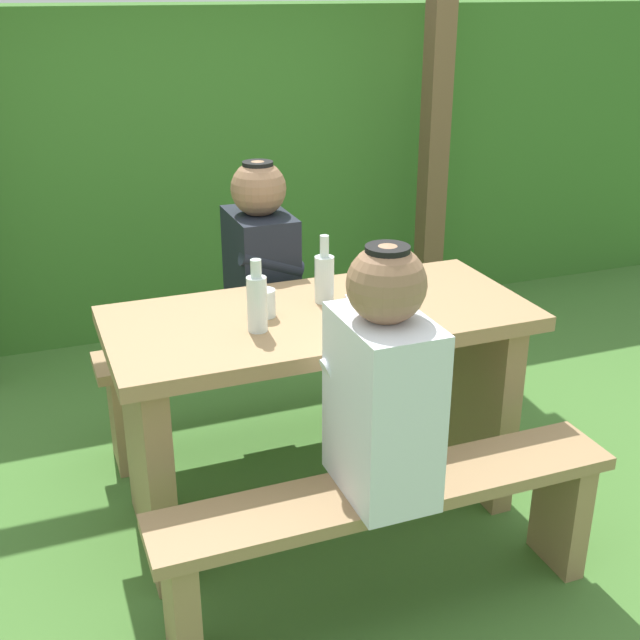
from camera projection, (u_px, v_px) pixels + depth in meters
The scene contains 12 objects.
ground_plane at pixel (320, 507), 2.96m from camera, with size 12.00×12.00×0.00m, color #457631.
hedge_backdrop at pixel (181, 165), 4.50m from camera, with size 6.40×0.75×1.68m, color #3B7329.
pergola_post_right at pixel (434, 147), 4.26m from camera, with size 0.12×0.12×1.96m, color brown.
picnic_table at pixel (320, 379), 2.76m from camera, with size 1.40×0.64×0.77m.
bench_near at pixel (389, 522), 2.36m from camera, with size 1.40×0.24×0.45m.
bench_far at pixel (271, 366), 3.32m from camera, with size 1.40×0.24×0.45m.
person_white_shirt at pixel (383, 383), 2.17m from camera, with size 0.25×0.35×0.72m.
person_black_coat at pixel (261, 261), 3.13m from camera, with size 0.25×0.35×0.72m.
drinking_glass at pixel (265, 303), 2.61m from camera, with size 0.07×0.07×0.09m, color silver.
bottle_left at pixel (324, 276), 2.71m from camera, with size 0.07×0.07×0.23m.
bottle_right at pixel (257, 301), 2.48m from camera, with size 0.06×0.06×0.23m.
cell_phone at pixel (359, 302), 2.73m from camera, with size 0.07×0.14×0.01m, color silver.
Camera 1 is at (-0.89, -2.30, 1.77)m, focal length 45.34 mm.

